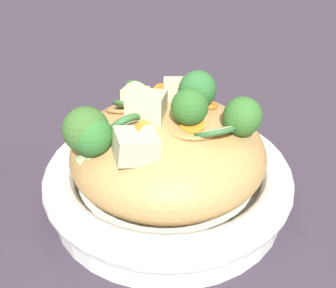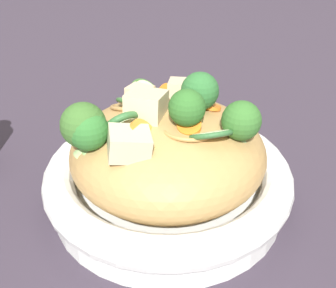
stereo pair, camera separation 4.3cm
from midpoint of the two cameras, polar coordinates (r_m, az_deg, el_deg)
ground_plane at (r=0.47m, az=-2.62°, el=-7.88°), size 3.00×3.00×0.00m
serving_bowl at (r=0.45m, az=-2.70°, el=-5.15°), size 0.27×0.27×0.05m
noodle_heap at (r=0.43m, az=-2.87°, el=-1.07°), size 0.20×0.20×0.09m
broccoli_florets at (r=0.39m, az=-4.82°, el=3.58°), size 0.14×0.18×0.07m
carrot_coins at (r=0.42m, az=-2.25°, el=4.53°), size 0.11×0.12×0.03m
zucchini_slices at (r=0.42m, az=-5.22°, el=3.93°), size 0.16×0.11×0.04m
chicken_chunks at (r=0.41m, az=-5.07°, el=4.41°), size 0.11×0.15×0.04m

